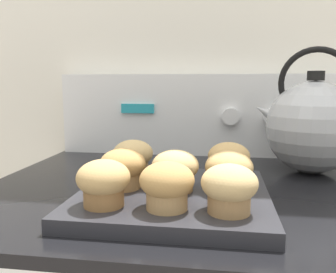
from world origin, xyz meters
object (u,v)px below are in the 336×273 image
(muffin_pan, at_px, (174,196))
(tea_kettle, at_px, (312,125))
(muffin_r0_c1, at_px, (167,185))
(muffin_r1_c0, at_px, (123,168))
(muffin_r0_c2, at_px, (229,188))
(muffin_r1_c2, at_px, (229,171))
(muffin_r2_c2, at_px, (229,160))
(muffin_r2_c0, at_px, (133,157))
(muffin_r1_c1, at_px, (175,170))
(muffin_r0_c0, at_px, (103,182))

(muffin_pan, relative_size, tea_kettle, 1.11)
(muffin_pan, distance_m, muffin_r0_c1, 0.10)
(muffin_r0_c1, height_order, muffin_r1_c0, same)
(muffin_r0_c2, height_order, muffin_r1_c2, same)
(muffin_r0_c1, relative_size, muffin_r1_c0, 1.00)
(muffin_r0_c2, xyz_separation_m, tea_kettle, (0.18, 0.33, 0.05))
(muffin_r0_c1, relative_size, muffin_r2_c2, 1.00)
(muffin_r0_c2, bearing_deg, muffin_r2_c0, 134.82)
(muffin_r0_c2, distance_m, muffin_r2_c0, 0.25)
(muffin_r0_c2, relative_size, muffin_r1_c0, 1.00)
(muffin_r1_c2, distance_m, muffin_r2_c2, 0.08)
(muffin_r1_c0, height_order, muffin_r1_c1, same)
(muffin_r0_c0, height_order, muffin_r1_c0, same)
(muffin_r1_c0, relative_size, muffin_r2_c0, 1.00)
(muffin_r0_c2, height_order, tea_kettle, tea_kettle)
(muffin_r0_c0, relative_size, tea_kettle, 0.28)
(muffin_r1_c1, distance_m, tea_kettle, 0.36)
(muffin_r0_c0, distance_m, muffin_r0_c2, 0.17)
(muffin_r1_c0, distance_m, muffin_r1_c1, 0.09)
(muffin_r0_c0, height_order, muffin_r1_c1, same)
(muffin_r1_c0, relative_size, muffin_r2_c2, 1.00)
(muffin_r1_c2, height_order, muffin_r2_c0, same)
(muffin_pan, distance_m, muffin_r0_c0, 0.13)
(muffin_r0_c0, relative_size, muffin_r1_c0, 1.00)
(muffin_pan, bearing_deg, muffin_r1_c0, -178.73)
(muffin_r0_c0, bearing_deg, muffin_r1_c2, 27.27)
(muffin_pan, relative_size, muffin_r0_c1, 3.97)
(muffin_r1_c2, bearing_deg, muffin_r0_c0, -152.73)
(muffin_r1_c1, bearing_deg, muffin_r0_c0, -136.25)
(muffin_r1_c1, distance_m, muffin_r2_c0, 0.13)
(muffin_r0_c0, distance_m, muffin_r1_c2, 0.20)
(muffin_r0_c0, height_order, tea_kettle, tea_kettle)
(muffin_pan, distance_m, muffin_r1_c2, 0.10)
(muffin_r1_c1, relative_size, muffin_r1_c2, 1.00)
(muffin_r1_c0, bearing_deg, muffin_r0_c2, -27.23)
(muffin_pan, distance_m, tea_kettle, 0.37)
(muffin_r0_c0, distance_m, muffin_r2_c2, 0.25)
(muffin_r0_c0, bearing_deg, muffin_r0_c1, 0.25)
(muffin_r0_c0, relative_size, muffin_r0_c2, 1.00)
(muffin_r0_c2, relative_size, muffin_r2_c2, 1.00)
(muffin_r1_c0, bearing_deg, muffin_r0_c1, -44.93)
(muffin_r0_c1, distance_m, muffin_r1_c1, 0.09)
(muffin_r2_c0, xyz_separation_m, muffin_r2_c2, (0.18, -0.00, 0.00))
(muffin_pan, relative_size, muffin_r1_c1, 3.97)
(muffin_r1_c1, bearing_deg, muffin_r0_c1, -90.10)
(muffin_r1_c2, bearing_deg, muffin_r0_c1, -133.44)
(muffin_r0_c0, height_order, muffin_r0_c2, same)
(muffin_r0_c0, relative_size, muffin_r1_c1, 1.00)
(muffin_r1_c2, xyz_separation_m, muffin_r2_c0, (-0.18, 0.08, 0.00))
(muffin_r0_c0, height_order, muffin_r0_c1, same)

